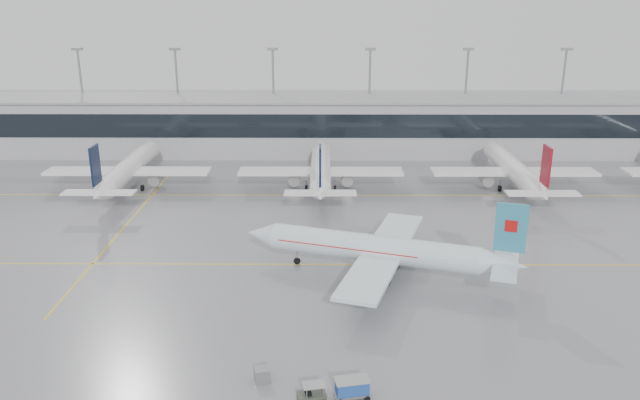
{
  "coord_description": "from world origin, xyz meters",
  "views": [
    {
      "loc": [
        0.51,
        -75.35,
        33.67
      ],
      "look_at": [
        0.0,
        12.0,
        5.0
      ],
      "focal_mm": 35.0,
      "sensor_mm": 36.0,
      "label": 1
    }
  ],
  "objects_px": {
    "baggage_tug": "(312,396)",
    "baggage_cart": "(352,387)",
    "air_canada_jet": "(382,250)",
    "gse_unit": "(262,375)"
  },
  "relations": [
    {
      "from": "air_canada_jet",
      "to": "gse_unit",
      "type": "height_order",
      "value": "air_canada_jet"
    },
    {
      "from": "baggage_cart",
      "to": "gse_unit",
      "type": "bearing_deg",
      "value": 152.38
    },
    {
      "from": "air_canada_jet",
      "to": "baggage_cart",
      "type": "bearing_deg",
      "value": 97.37
    },
    {
      "from": "air_canada_jet",
      "to": "baggage_tug",
      "type": "height_order",
      "value": "air_canada_jet"
    },
    {
      "from": "baggage_tug",
      "to": "baggage_cart",
      "type": "distance_m",
      "value": 3.63
    },
    {
      "from": "air_canada_jet",
      "to": "baggage_tug",
      "type": "distance_m",
      "value": 27.32
    },
    {
      "from": "baggage_cart",
      "to": "gse_unit",
      "type": "height_order",
      "value": "baggage_cart"
    },
    {
      "from": "baggage_tug",
      "to": "baggage_cart",
      "type": "relative_size",
      "value": 1.15
    },
    {
      "from": "air_canada_jet",
      "to": "baggage_tug",
      "type": "relative_size",
      "value": 9.29
    },
    {
      "from": "baggage_tug",
      "to": "baggage_cart",
      "type": "height_order",
      "value": "baggage_cart"
    }
  ]
}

